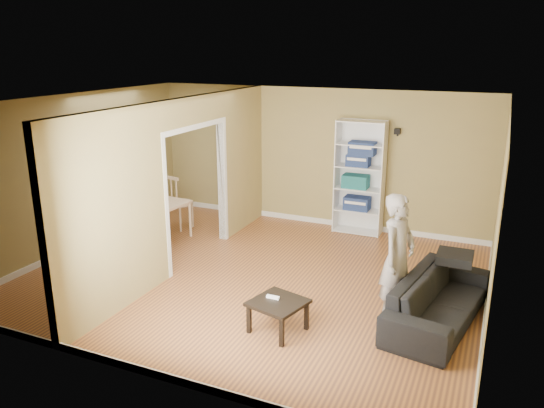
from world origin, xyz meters
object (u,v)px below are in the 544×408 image
Objects in this scene: coffee_table at (278,306)px; chair_near at (140,220)px; sofa at (440,293)px; person at (398,247)px; bookshelf at (360,177)px; dining_table at (156,205)px; chair_far at (180,201)px; chair_left at (126,205)px.

chair_near reaches higher than coffee_table.
coffee_table is at bearing 130.07° from sofa.
sofa is at bearing -65.39° from person.
bookshelf is 3.72m from dining_table.
person is at bearing 169.81° from chair_far.
chair_left is 1.00× the size of chair_far.
coffee_table is at bearing -33.52° from dining_table.
sofa is 1.00× the size of bookshelf.
bookshelf is 1.99× the size of chair_far.
coffee_table is at bearing 76.03° from chair_left.
chair_far is (0.79, 0.57, 0.00)m from chair_left.
person reaches higher than chair_left.
coffee_table is 0.57× the size of chair_far.
bookshelf is at bearing 28.61° from dining_table.
chair_near is (-4.95, 0.58, 0.12)m from sofa.
chair_left is at bearing 131.96° from chair_near.
chair_left is (-3.99, 2.21, 0.18)m from coffee_table.
person is 4.49m from chair_near.
chair_left reaches higher than chair_near.
bookshelf is 3.40m from chair_far.
bookshelf reaches higher than chair_far.
sofa is at bearing -16.22° from chair_near.
chair_far is (-3.20, 2.78, 0.19)m from coffee_table.
chair_far is at bearing 140.61° from chair_left.
person is at bearing 107.72° from sofa.
chair_left is 1.01× the size of chair_near.
chair_far reaches higher than chair_near.
person is 3.20× the size of coffee_table.
chair_far is (-4.41, 1.84, -0.43)m from person.
dining_table is at bearing 102.59° from chair_left.
sofa is 3.50m from bookshelf.
sofa is 5.86m from chair_left.
person reaches higher than dining_table.
chair_near is (0.78, -0.62, -0.01)m from chair_left.
chair_near is at bearing 153.63° from coffee_table.
bookshelf is at bearing 39.58° from person.
person is 5.37m from chair_left.
bookshelf is 2.00× the size of chair_left.
coffee_table is at bearing -89.28° from bookshelf.
person is 4.69m from dining_table.
person is at bearing 91.30° from chair_left.
chair_left is 0.97m from chair_far.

